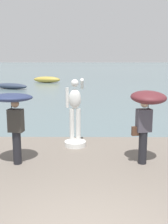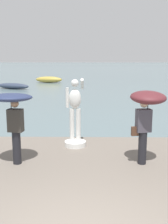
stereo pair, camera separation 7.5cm
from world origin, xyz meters
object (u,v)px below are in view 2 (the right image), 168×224
at_px(statue_white_figure, 75,119).
at_px(boat_mid, 49,80).
at_px(boat_near, 13,86).
at_px(onlooker_left, 12,107).
at_px(onlooker_right, 147,107).

xyz_separation_m(statue_white_figure, boat_mid, (-4.88, 28.94, -0.86)).
bearing_deg(statue_white_figure, boat_near, 109.85).
bearing_deg(boat_near, boat_mid, 70.87).
relative_size(statue_white_figure, boat_mid, 0.57).
bearing_deg(onlooker_left, boat_near, 104.99).
xyz_separation_m(statue_white_figure, onlooker_right, (1.93, -1.48, 0.65)).
bearing_deg(boat_near, onlooker_right, -67.08).
bearing_deg(onlooker_left, boat_mid, 96.22).
relative_size(onlooker_left, onlooker_right, 0.96).
distance_m(onlooker_left, boat_mid, 30.68).
xyz_separation_m(onlooker_left, boat_near, (-6.05, 22.59, -1.63)).
bearing_deg(boat_mid, statue_white_figure, -80.44).
relative_size(onlooker_left, boat_near, 0.47).
height_order(statue_white_figure, boat_near, statue_white_figure).
height_order(statue_white_figure, onlooker_left, statue_white_figure).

